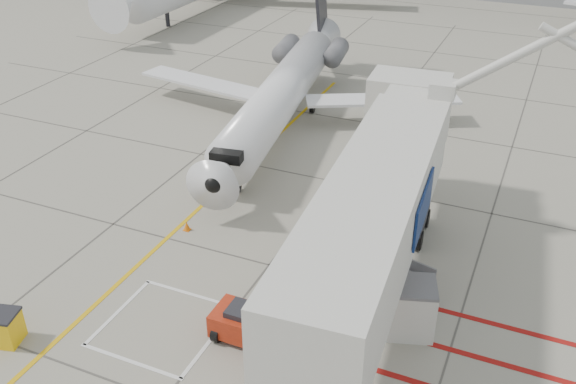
% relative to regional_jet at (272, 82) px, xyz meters
% --- Properties ---
extents(ground_plane, '(260.00, 260.00, 0.00)m').
position_rel_regional_jet_xyz_m(ground_plane, '(5.06, -15.38, -3.57)').
color(ground_plane, gray).
rests_on(ground_plane, ground).
extents(regional_jet, '(25.56, 30.26, 7.14)m').
position_rel_regional_jet_xyz_m(regional_jet, '(0.00, 0.00, 0.00)').
color(regional_jet, white).
rests_on(regional_jet, ground_plane).
extents(jet_bridge, '(11.08, 21.05, 8.17)m').
position_rel_regional_jet_xyz_m(jet_bridge, '(9.81, -13.20, 0.51)').
color(jet_bridge, silver).
rests_on(jet_bridge, ground_plane).
extents(pushback_tug, '(2.38, 1.49, 1.38)m').
position_rel_regional_jet_xyz_m(pushback_tug, '(6.18, -15.68, -2.88)').
color(pushback_tug, '#AD2810').
rests_on(pushback_tug, ground_plane).
extents(baggage_cart, '(2.04, 1.56, 1.14)m').
position_rel_regional_jet_xyz_m(baggage_cart, '(10.80, -10.68, -3.00)').
color(baggage_cart, '#5D5D62').
rests_on(baggage_cart, ground_plane).
extents(ground_power_unit, '(2.96, 2.25, 2.07)m').
position_rel_regional_jet_xyz_m(ground_power_unit, '(10.98, -13.11, -2.53)').
color(ground_power_unit, beige).
rests_on(ground_power_unit, ground_plane).
extents(cone_nose, '(0.32, 0.32, 0.44)m').
position_rel_regional_jet_xyz_m(cone_nose, '(0.47, -10.42, -3.35)').
color(cone_nose, orange).
rests_on(cone_nose, ground_plane).
extents(cone_side, '(0.41, 0.41, 0.57)m').
position_rel_regional_jet_xyz_m(cone_side, '(6.63, -9.93, -3.29)').
color(cone_side, orange).
rests_on(cone_side, ground_plane).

